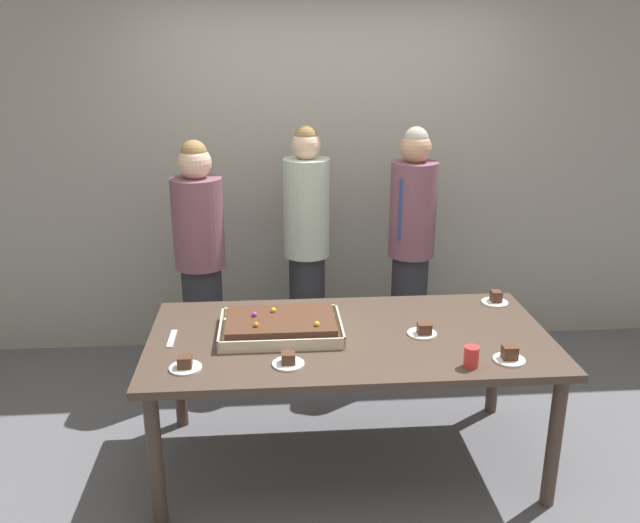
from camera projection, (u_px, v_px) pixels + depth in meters
ground_plane at (348, 459)px, 3.61m from camera, size 12.00×12.00×0.00m
interior_back_panel at (324, 142)px, 4.64m from camera, size 8.00×0.12×3.00m
party_table at (349, 348)px, 3.39m from camera, size 2.05×1.02×0.75m
sheet_cake at (281, 326)px, 3.38m from camera, size 0.62×0.43×0.11m
plated_slice_near_left at (288, 361)px, 3.05m from camera, size 0.15×0.15×0.06m
plated_slice_near_right at (509, 356)px, 3.09m from camera, size 0.15×0.15×0.07m
plated_slice_far_left at (185, 365)px, 3.02m from camera, size 0.15×0.15×0.06m
plated_slice_far_right at (495, 299)px, 3.77m from camera, size 0.15×0.15×0.07m
plated_slice_center_front at (423, 331)px, 3.36m from camera, size 0.15×0.15×0.06m
drink_cup_nearest at (471, 357)px, 3.03m from camera, size 0.07×0.07×0.10m
cake_server_utensil at (172, 339)px, 3.32m from camera, size 0.03×0.20×0.01m
person_serving_front at (411, 247)px, 4.37m from camera, size 0.30×0.30×1.67m
person_green_shirt_behind at (200, 261)px, 4.21m from camera, size 0.32×0.32×1.61m
person_striped_tie_right at (307, 245)px, 4.40m from camera, size 0.30×0.30×1.67m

